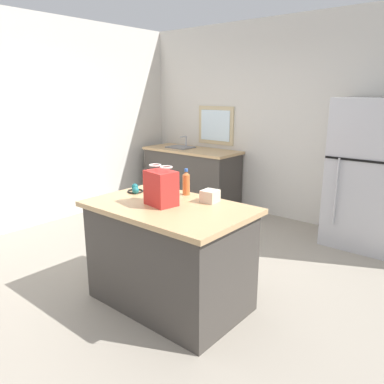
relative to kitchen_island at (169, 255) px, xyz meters
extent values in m
plane|color=#9E9384|center=(-0.27, 0.22, -0.45)|extent=(6.27, 6.27, 0.00)
cube|color=silver|center=(-0.27, 2.83, 0.95)|extent=(5.14, 0.10, 2.79)
cube|color=#CCB78C|center=(-1.57, 2.78, 0.83)|extent=(0.68, 0.04, 0.60)
cube|color=white|center=(-1.57, 2.76, 0.83)|extent=(0.56, 0.02, 0.48)
cube|color=silver|center=(-2.84, 0.22, 0.95)|extent=(0.10, 5.23, 2.79)
cube|color=#423D38|center=(0.00, 0.00, -0.02)|extent=(1.29, 0.79, 0.85)
cube|color=tan|center=(0.00, 0.00, 0.42)|extent=(1.37, 0.87, 0.04)
cube|color=#B7B7BC|center=(0.87, 2.43, 0.42)|extent=(0.77, 0.64, 1.74)
cube|color=black|center=(0.87, 2.11, 0.63)|extent=(0.76, 0.01, 0.02)
cylinder|color=#B7B7BC|center=(0.65, 2.08, 0.24)|extent=(0.02, 0.02, 0.78)
cube|color=#423D38|center=(-1.80, 2.44, -0.01)|extent=(1.56, 0.62, 0.87)
cube|color=tan|center=(-1.80, 2.44, 0.44)|extent=(1.60, 0.66, 0.04)
cube|color=slate|center=(-2.04, 2.44, 0.41)|extent=(0.40, 0.32, 0.14)
cylinder|color=#B7B7BC|center=(-2.04, 2.58, 0.55)|extent=(0.03, 0.03, 0.18)
cylinder|color=#B7B7BC|center=(-2.04, 2.51, 0.64)|extent=(0.02, 0.14, 0.02)
cube|color=red|center=(-0.05, -0.03, 0.59)|extent=(0.28, 0.23, 0.29)
torus|color=white|center=(-0.11, -0.03, 0.77)|extent=(0.12, 0.12, 0.01)
torus|color=white|center=(0.01, -0.03, 0.77)|extent=(0.12, 0.12, 0.01)
cube|color=beige|center=(0.21, 0.29, 0.50)|extent=(0.14, 0.15, 0.10)
cylinder|color=#C66633|center=(-0.10, 0.34, 0.54)|extent=(0.07, 0.07, 0.18)
cone|color=#C66633|center=(-0.10, 0.34, 0.64)|extent=(0.06, 0.06, 0.03)
cylinder|color=blue|center=(-0.10, 0.34, 0.67)|extent=(0.03, 0.03, 0.02)
torus|color=black|center=(-0.53, 0.11, 0.45)|extent=(0.21, 0.21, 0.01)
sphere|color=#19666B|center=(-0.48, 0.07, 0.48)|extent=(0.06, 0.06, 0.06)
sphere|color=#19666B|center=(-0.58, 0.15, 0.48)|extent=(0.06, 0.06, 0.06)
camera|label=1|loc=(2.05, -2.15, 1.34)|focal=35.16mm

